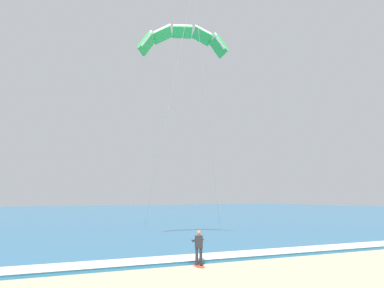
% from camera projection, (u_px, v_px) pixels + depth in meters
% --- Properties ---
extents(sea, '(200.00, 120.00, 0.20)m').
position_uv_depth(sea, '(15.00, 215.00, 74.51)').
color(sea, teal).
rests_on(sea, ground).
extents(surf_foam, '(200.00, 2.08, 0.04)m').
position_uv_depth(surf_foam, '(174.00, 259.00, 22.86)').
color(surf_foam, white).
rests_on(surf_foam, sea).
extents(surfboard, '(0.78, 1.47, 0.09)m').
position_uv_depth(surfboard, '(199.00, 266.00, 21.84)').
color(surfboard, '#E04C38').
rests_on(surfboard, ground).
extents(kitesurfer, '(0.61, 0.60, 1.69)m').
position_uv_depth(kitesurfer, '(199.00, 246.00, 21.96)').
color(kitesurfer, '#232328').
rests_on(kitesurfer, ground).
extents(kite_primary, '(6.85, 10.60, 14.66)m').
position_uv_depth(kite_primary, '(183.00, 39.00, 33.59)').
color(kite_primary, green).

